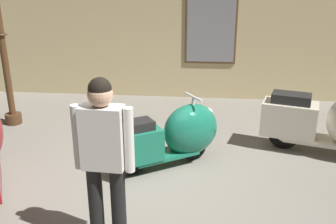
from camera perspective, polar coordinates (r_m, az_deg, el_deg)
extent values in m
plane|color=slate|center=(4.53, -1.22, -12.16)|extent=(60.00, 60.00, 0.00)
cube|color=#CCB784|center=(7.81, 2.37, 16.18)|extent=(18.00, 0.20, 3.85)
cube|color=brown|center=(7.72, 6.65, 12.86)|extent=(1.05, 0.03, 1.48)
cube|color=gray|center=(7.70, 6.65, 12.85)|extent=(0.97, 0.01, 1.40)
cylinder|color=black|center=(5.20, 3.94, -5.39)|extent=(0.36, 0.27, 0.38)
cylinder|color=silver|center=(5.20, 3.94, -5.39)|extent=(0.19, 0.17, 0.17)
cylinder|color=black|center=(4.84, -5.37, -7.45)|extent=(0.36, 0.27, 0.38)
cylinder|color=silver|center=(4.84, -5.37, -7.45)|extent=(0.19, 0.17, 0.17)
cube|color=#196B51|center=(5.01, -0.53, -6.60)|extent=(0.95, 0.78, 0.05)
ellipsoid|color=#196B51|center=(5.07, 3.55, -2.71)|extent=(0.94, 0.85, 0.72)
cube|color=#196B51|center=(4.76, -5.02, -5.11)|extent=(0.75, 0.67, 0.42)
cube|color=black|center=(4.66, -5.12, -2.12)|extent=(0.53, 0.47, 0.11)
sphere|color=silver|center=(5.14, 6.17, -0.12)|extent=(0.14, 0.14, 0.14)
cylinder|color=silver|center=(4.97, 3.91, 0.90)|extent=(0.04, 0.04, 0.27)
cylinder|color=silver|center=(4.93, 3.95, 2.37)|extent=(0.25, 0.37, 0.03)
cube|color=silver|center=(5.29, 2.20, -2.30)|extent=(0.54, 0.36, 0.02)
cylinder|color=black|center=(5.80, 17.50, -3.22)|extent=(0.46, 0.21, 0.45)
cylinder|color=silver|center=(5.80, 17.50, -3.22)|extent=(0.23, 0.16, 0.20)
cube|color=beige|center=(5.81, 22.74, -4.09)|extent=(1.14, 0.69, 0.06)
cube|color=beige|center=(5.71, 18.20, -0.98)|extent=(0.86, 0.65, 0.50)
cube|color=black|center=(5.61, 18.54, 2.05)|extent=(0.61, 0.45, 0.14)
cylinder|color=#472D19|center=(7.07, -22.77, -0.94)|extent=(0.28, 0.28, 0.18)
cylinder|color=#472D19|center=(6.76, -24.27, 9.82)|extent=(0.11, 0.11, 2.51)
torus|color=#472D19|center=(6.74, -24.42, 10.86)|extent=(0.19, 0.19, 0.04)
cylinder|color=black|center=(3.52, -7.71, -13.26)|extent=(0.14, 0.14, 0.81)
cylinder|color=black|center=(3.58, -11.14, -12.85)|extent=(0.14, 0.14, 0.81)
cube|color=silver|center=(3.26, -10.03, -3.93)|extent=(0.39, 0.22, 0.57)
cylinder|color=silver|center=(3.20, -6.06, -4.38)|extent=(0.09, 0.09, 0.59)
cylinder|color=silver|center=(3.34, -13.82, -3.78)|extent=(0.09, 0.09, 0.59)
sphere|color=tan|center=(3.13, -10.45, 2.65)|extent=(0.22, 0.22, 0.22)
sphere|color=black|center=(3.11, -10.51, 3.52)|extent=(0.20, 0.20, 0.20)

